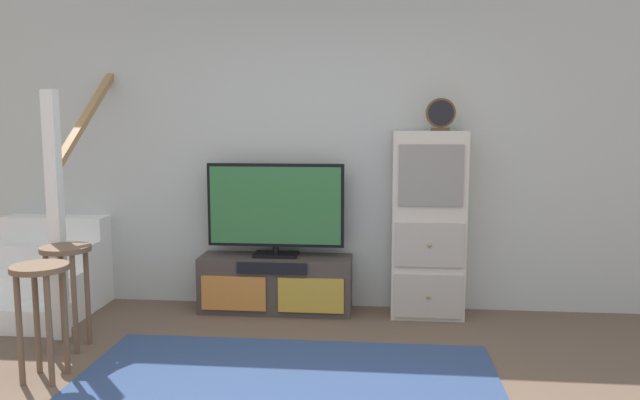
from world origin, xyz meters
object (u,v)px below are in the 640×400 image
(desk_clock, at_px, (441,114))
(media_console, at_px, (276,284))
(side_cabinet, at_px, (428,225))
(bar_stool_far, at_px, (67,273))
(bar_stool_near, at_px, (41,295))
(television, at_px, (276,207))

(desk_clock, bearing_deg, media_console, 179.79)
(media_console, relative_size, side_cabinet, 0.84)
(side_cabinet, height_order, desk_clock, desk_clock)
(bar_stool_far, bearing_deg, bar_stool_near, -78.30)
(media_console, bearing_deg, side_cabinet, 0.47)
(media_console, distance_m, side_cabinet, 1.35)
(television, relative_size, bar_stool_far, 1.56)
(bar_stool_near, xyz_separation_m, bar_stool_far, (-0.11, 0.51, 0.00))
(media_console, relative_size, television, 1.11)
(media_console, distance_m, bar_stool_near, 1.93)
(media_console, bearing_deg, television, 90.00)
(desk_clock, relative_size, bar_stool_near, 0.35)
(side_cabinet, bearing_deg, bar_stool_near, -148.42)
(media_console, xyz_separation_m, desk_clock, (1.32, -0.00, 1.40))
(media_console, height_order, side_cabinet, side_cabinet)
(television, relative_size, side_cabinet, 0.75)
(media_console, height_order, desk_clock, desk_clock)
(bar_stool_near, bearing_deg, side_cabinet, 31.58)
(desk_clock, xyz_separation_m, bar_stool_far, (-2.62, -0.97, -1.09))
(desk_clock, height_order, bar_stool_far, desk_clock)
(bar_stool_near, distance_m, bar_stool_far, 0.52)
(side_cabinet, distance_m, bar_stool_near, 2.86)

